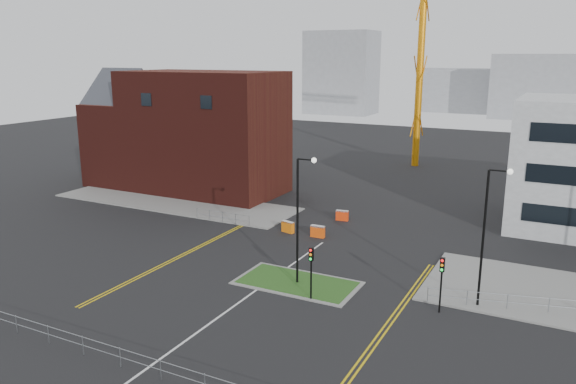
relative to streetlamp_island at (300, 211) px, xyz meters
name	(u,v)px	position (x,y,z in m)	size (l,w,h in m)	color
ground	(209,324)	(-2.22, -8.00, -5.41)	(200.00, 200.00, 0.00)	black
pavement_left	(174,202)	(-22.22, 14.00, -5.35)	(28.00, 8.00, 0.12)	slate
island_kerb	(297,283)	(-0.22, 0.00, -5.37)	(8.60, 4.60, 0.08)	slate
grass_island	(297,283)	(-0.22, 0.00, -5.35)	(8.00, 4.00, 0.12)	#224517
brick_building	(184,132)	(-25.19, 20.00, 1.44)	(24.20, 10.07, 14.24)	#451611
streetlamp_island	(300,211)	(0.00, 0.00, 0.00)	(1.46, 0.36, 9.18)	black
streetlamp_right_near	(488,227)	(12.00, 2.00, 0.00)	(1.46, 0.36, 9.18)	black
traffic_light_island	(311,263)	(1.78, -2.02, -2.85)	(0.28, 0.33, 3.65)	black
traffic_light_right	(442,274)	(9.78, -0.02, -2.85)	(0.28, 0.33, 3.65)	black
railing_front	(140,359)	(-2.22, -14.00, -4.63)	(24.05, 0.05, 1.10)	gray
railing_left	(222,215)	(-13.22, 10.00, -4.67)	(6.05, 0.05, 1.10)	gray
centre_line	(227,311)	(-2.22, -6.00, -5.41)	(0.15, 30.00, 0.01)	silver
yellow_left_a	(189,251)	(-11.22, 2.00, -5.41)	(0.12, 24.00, 0.01)	gold
yellow_left_b	(192,251)	(-10.92, 2.00, -5.41)	(0.12, 24.00, 0.01)	gold
yellow_right_a	(391,317)	(7.28, -2.00, -5.41)	(0.12, 20.00, 0.01)	gold
yellow_right_b	(396,318)	(7.58, -2.00, -5.41)	(0.12, 20.00, 0.01)	gold
skyline_a	(341,73)	(-42.22, 112.00, 5.59)	(18.00, 12.00, 22.00)	gray
skyline_b	(543,87)	(7.78, 122.00, 2.59)	(24.00, 12.00, 16.00)	gray
skyline_d	(474,91)	(-10.22, 132.00, 0.59)	(30.00, 12.00, 12.00)	gray
barrier_left	(318,231)	(-3.22, 10.17, -4.84)	(1.26, 0.42, 1.06)	#FC520E
barrier_mid	(288,226)	(-6.22, 10.19, -4.85)	(1.30, 0.71, 1.04)	orange
barrier_right	(342,215)	(-3.22, 16.00, -4.86)	(1.25, 0.56, 1.01)	#FF3B0E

